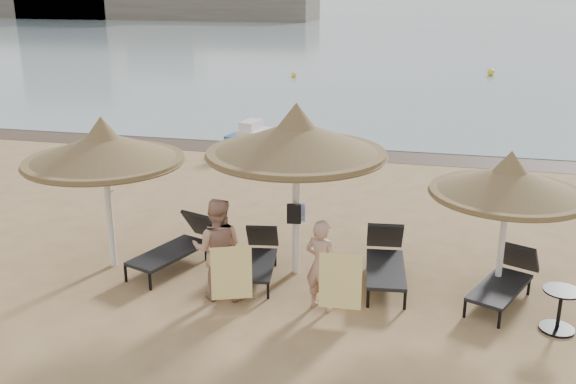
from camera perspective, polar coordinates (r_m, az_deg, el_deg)
name	(u,v)px	position (r m, az deg, el deg)	size (l,w,h in m)	color
ground	(305,291)	(11.21, 1.52, -8.79)	(160.00, 160.00, 0.00)	#A58356
sea	(427,21)	(89.95, 12.24, 14.60)	(200.00, 140.00, 0.03)	slate
wet_sand_strip	(367,155)	(19.95, 7.00, 3.32)	(200.00, 1.60, 0.01)	#4A3728
palapa_left	(103,149)	(11.86, -16.09, 3.73)	(2.87, 2.87, 2.85)	silver
palapa_center	(296,139)	(11.06, 0.74, 4.70)	(3.17, 3.17, 3.14)	silver
palapa_right	(509,182)	(10.95, 19.03, 0.88)	(2.55, 2.55, 2.53)	silver
lounger_far_left	(179,245)	(12.21, -9.71, -4.65)	(1.29, 2.09, 0.89)	black
lounger_near_left	(259,256)	(11.68, -2.60, -5.74)	(0.84, 1.81, 0.78)	black
lounger_near_right	(385,259)	(11.57, 8.65, -5.93)	(0.87, 2.04, 0.89)	black
lounger_far_right	(506,279)	(11.38, 18.79, -7.30)	(1.32, 1.94, 0.83)	black
side_table	(559,311)	(10.74, 22.97, -9.74)	(0.56, 0.56, 0.68)	black
person_left	(217,241)	(10.65, -6.32, -4.36)	(0.94, 0.61, 2.04)	tan
person_right	(321,258)	(10.27, 2.97, -5.91)	(0.83, 0.54, 1.79)	tan
towel_left	(231,273)	(10.40, -5.05, -7.20)	(0.62, 0.25, 0.92)	yellow
towel_right	(340,282)	(10.10, 4.67, -7.94)	(0.67, 0.05, 0.94)	yellow
bag_patterned	(298,212)	(11.63, 0.90, -1.76)	(0.27, 0.10, 0.34)	silver
bag_dark	(294,214)	(11.29, 0.54, -1.95)	(0.26, 0.12, 0.35)	black
pedal_boat	(261,140)	(20.15, -2.42, 4.61)	(2.23, 1.58, 0.95)	#1A4A99
buoy_left	(294,75)	(36.12, 0.53, 10.37)	(0.31, 0.31, 0.31)	yellow
buoy_mid	(491,72)	(38.51, 17.59, 10.11)	(0.41, 0.41, 0.41)	yellow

